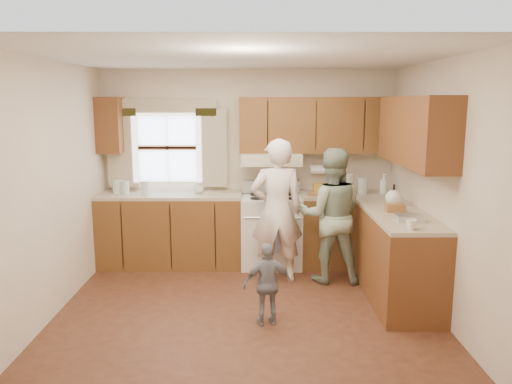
{
  "coord_description": "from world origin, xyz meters",
  "views": [
    {
      "loc": [
        0.07,
        -4.8,
        2.1
      ],
      "look_at": [
        0.1,
        0.4,
        1.15
      ],
      "focal_mm": 35.0,
      "sensor_mm": 36.0,
      "label": 1
    }
  ],
  "objects_px": {
    "woman_right": "(331,216)",
    "child": "(268,284)",
    "stove": "(271,230)",
    "woman_left": "(277,211)"
  },
  "relations": [
    {
      "from": "woman_right",
      "to": "child",
      "type": "relative_size",
      "value": 1.98
    },
    {
      "from": "stove",
      "to": "child",
      "type": "xyz_separation_m",
      "value": [
        -0.09,
        -1.76,
        -0.07
      ]
    },
    {
      "from": "woman_left",
      "to": "child",
      "type": "bearing_deg",
      "value": 76.98
    },
    {
      "from": "stove",
      "to": "child",
      "type": "bearing_deg",
      "value": -92.93
    },
    {
      "from": "woman_left",
      "to": "woman_right",
      "type": "relative_size",
      "value": 1.07
    },
    {
      "from": "woman_left",
      "to": "woman_right",
      "type": "distance_m",
      "value": 0.63
    },
    {
      "from": "stove",
      "to": "woman_right",
      "type": "height_order",
      "value": "woman_right"
    },
    {
      "from": "child",
      "to": "stove",
      "type": "bearing_deg",
      "value": -102.69
    },
    {
      "from": "stove",
      "to": "woman_left",
      "type": "height_order",
      "value": "woman_left"
    },
    {
      "from": "child",
      "to": "woman_right",
      "type": "bearing_deg",
      "value": -132.74
    }
  ]
}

